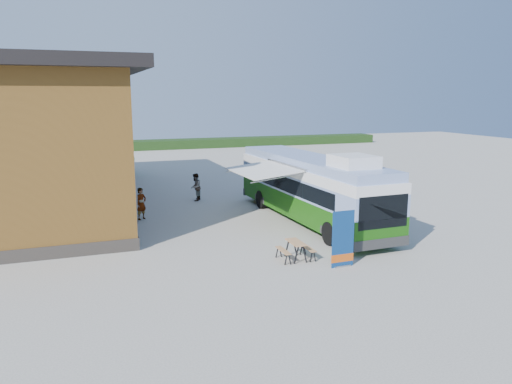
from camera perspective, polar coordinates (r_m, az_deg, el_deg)
name	(u,v)px	position (r m, az deg, el deg)	size (l,w,h in m)	color
ground	(289,235)	(21.95, 3.85, -4.90)	(100.00, 100.00, 0.00)	#BCB7AD
barn	(36,141)	(29.44, -23.80, 5.36)	(9.60, 21.20, 7.50)	brown
hedge	(222,143)	(59.89, -3.92, 5.66)	(40.00, 3.00, 1.00)	#264419
bus	(311,186)	(24.03, 6.26, 0.67)	(2.85, 11.82, 3.61)	#1C5F0F
awning	(267,169)	(23.13, 1.25, 2.61)	(2.67, 4.19, 0.51)	white
banner	(343,244)	(17.94, 9.89, -5.89)	(0.89, 0.20, 2.05)	navy
picnic_table	(296,246)	(18.58, 4.56, -6.19)	(1.24, 1.11, 0.69)	tan
person_a	(141,204)	(25.06, -12.97, -1.30)	(0.58, 0.38, 1.58)	#999999
person_b	(196,187)	(28.99, -6.92, 0.56)	(0.78, 0.60, 1.59)	#999999
slurry_tanker	(114,158)	(40.74, -15.88, 3.77)	(2.72, 5.43, 2.07)	#1F931A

